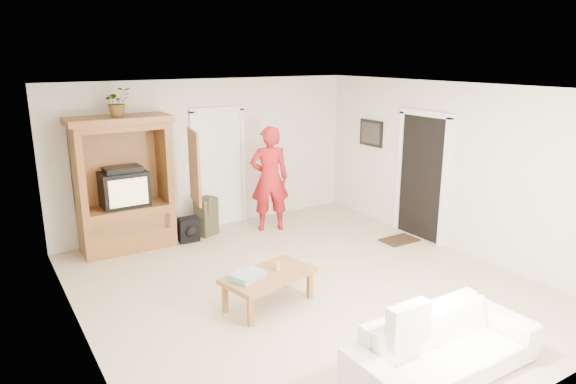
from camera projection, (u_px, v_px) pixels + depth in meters
The scene contains 19 objects.
floor at pixel (305, 286), 6.85m from camera, with size 6.00×6.00×0.00m, color tan.
ceiling at pixel (307, 88), 6.18m from camera, with size 6.00×6.00×0.00m, color white.
wall_back at pixel (210, 154), 8.97m from camera, with size 5.50×5.50×0.00m, color silver.
wall_front at pixel (517, 275), 4.06m from camera, with size 5.50×5.50×0.00m, color silver.
wall_left at pixel (77, 230), 5.11m from camera, with size 6.00×6.00×0.00m, color silver.
wall_right at pixel (453, 168), 7.93m from camera, with size 6.00×6.00×0.00m, color silver.
armoire at pixel (126, 193), 7.99m from camera, with size 1.82×1.14×2.10m.
door_back at pixel (219, 169), 9.10m from camera, with size 0.85×0.05×2.04m, color white.
doorway_right at pixel (422, 178), 8.48m from camera, with size 0.05×0.90×2.04m, color black.
framed_picture at pixel (371, 133), 9.39m from camera, with size 0.03×0.60×0.48m, color black.
doormat at pixel (399, 240), 8.52m from camera, with size 0.60×0.40×0.02m, color #382316.
plant at pixel (117, 102), 7.58m from camera, with size 0.39×0.33×0.43m, color #4C7238.
man at pixel (270, 179), 8.85m from camera, with size 0.67×0.44×1.83m, color #A9161C.
sofa at pixel (444, 347), 4.90m from camera, with size 1.99×0.78×0.58m, color white.
coffee_table at pixel (268, 278), 6.25m from camera, with size 1.23×0.84×0.42m.
towel at pixel (247, 276), 6.08m from camera, with size 0.38×0.28×0.08m, color #CF4556.
candle at pixel (277, 266), 6.34m from camera, with size 0.08×0.08×0.10m, color tan.
backpack_black at pixel (189, 230), 8.41m from camera, with size 0.33×0.19×0.41m, color black, non-canonical shape.
backpack_olive at pixel (206, 217), 8.73m from camera, with size 0.34×0.25×0.65m, color #47442B, non-canonical shape.
Camera 1 is at (-3.53, -5.21, 2.99)m, focal length 32.00 mm.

